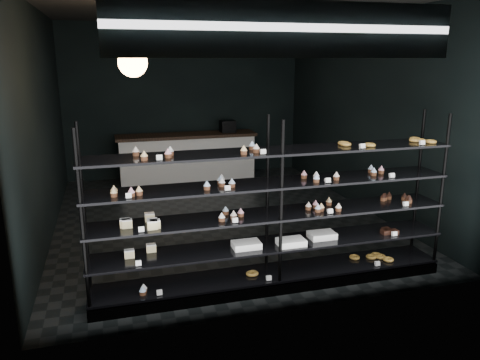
% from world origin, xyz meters
% --- Properties ---
extents(room, '(5.01, 6.01, 3.20)m').
position_xyz_m(room, '(0.00, 0.00, 1.60)').
color(room, black).
rests_on(room, ground).
extents(display_shelf, '(4.00, 0.50, 1.91)m').
position_xyz_m(display_shelf, '(0.02, -2.45, 0.63)').
color(display_shelf, black).
rests_on(display_shelf, room).
extents(signage, '(3.30, 0.05, 0.50)m').
position_xyz_m(signage, '(0.00, -2.93, 2.75)').
color(signage, '#0E2147').
rests_on(signage, room).
extents(pendant_lamp, '(0.35, 0.35, 0.90)m').
position_xyz_m(pendant_lamp, '(-1.29, -1.19, 2.45)').
color(pendant_lamp, black).
rests_on(pendant_lamp, room).
extents(service_counter, '(2.87, 0.65, 1.23)m').
position_xyz_m(service_counter, '(-0.06, 2.50, 0.50)').
color(service_counter, silver).
rests_on(service_counter, room).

